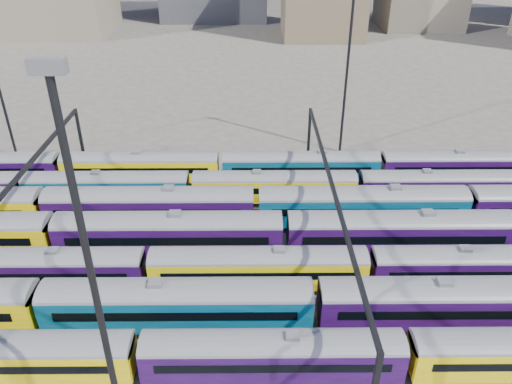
{
  "coord_description": "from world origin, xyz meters",
  "views": [
    {
      "loc": [
        2.59,
        -40.35,
        30.47
      ],
      "look_at": [
        2.94,
        7.3,
        3.0
      ],
      "focal_mm": 35.0,
      "sensor_mm": 36.0,
      "label": 1
    }
  ],
  "objects_px": {
    "mast_2": "(96,299)",
    "rake_0": "(137,353)",
    "rake_1": "(39,302)",
    "rake_2": "(147,265)"
  },
  "relations": [
    {
      "from": "mast_2",
      "to": "rake_0",
      "type": "bearing_deg",
      "value": 96.41
    },
    {
      "from": "rake_0",
      "to": "rake_1",
      "type": "distance_m",
      "value": 10.15
    },
    {
      "from": "rake_1",
      "to": "rake_2",
      "type": "relative_size",
      "value": 1.12
    },
    {
      "from": "rake_2",
      "to": "mast_2",
      "type": "xyz_separation_m",
      "value": [
        1.93,
        -17.0,
        11.4
      ]
    },
    {
      "from": "rake_1",
      "to": "mast_2",
      "type": "relative_size",
      "value": 5.19
    },
    {
      "from": "mast_2",
      "to": "rake_2",
      "type": "bearing_deg",
      "value": 96.47
    },
    {
      "from": "rake_0",
      "to": "mast_2",
      "type": "relative_size",
      "value": 4.55
    },
    {
      "from": "rake_2",
      "to": "rake_0",
      "type": "bearing_deg",
      "value": -83.49
    },
    {
      "from": "mast_2",
      "to": "rake_1",
      "type": "bearing_deg",
      "value": 128.7
    },
    {
      "from": "rake_0",
      "to": "rake_1",
      "type": "xyz_separation_m",
      "value": [
        -8.83,
        5.0,
        0.36
      ]
    }
  ]
}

